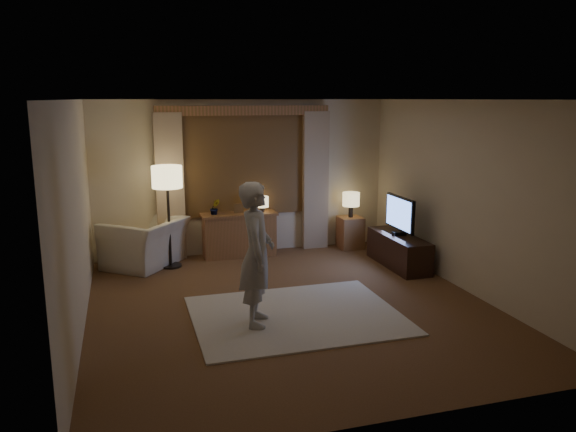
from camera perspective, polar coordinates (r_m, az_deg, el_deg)
name	(u,v)px	position (r m, az deg, el deg)	size (l,w,h in m)	color
room	(280,197)	(7.41, -0.85, 1.92)	(5.04, 5.54, 2.64)	brown
rug	(296,315)	(6.98, 0.83, -10.04)	(2.50, 2.00, 0.02)	beige
sideboard	(239,236)	(9.48, -4.97, -2.00)	(1.20, 0.40, 0.70)	brown
picture_frame	(239,209)	(9.38, -5.02, 0.67)	(0.16, 0.02, 0.20)	brown
plant	(215,208)	(9.30, -7.44, 0.83)	(0.17, 0.13, 0.30)	#999999
table_lamp_sideboard	(262,202)	(9.45, -2.65, 1.39)	(0.22, 0.22, 0.30)	black
floor_lamp	(167,183)	(8.83, -12.17, 3.34)	(0.47, 0.47, 1.60)	black
armchair	(145,243)	(9.17, -14.32, -2.65)	(1.15, 1.01, 0.75)	beige
side_table	(350,232)	(10.02, 6.34, -1.67)	(0.40, 0.40, 0.56)	brown
table_lamp_side	(351,200)	(9.90, 6.42, 1.63)	(0.30, 0.30, 0.44)	black
tv_stand	(398,251)	(9.07, 11.16, -3.47)	(0.45, 1.40, 0.50)	black
tv	(400,214)	(8.94, 11.30, 0.19)	(0.21, 0.86, 0.62)	black
person	(257,254)	(6.46, -3.19, -3.89)	(0.61, 0.40, 1.68)	#B7B2A9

